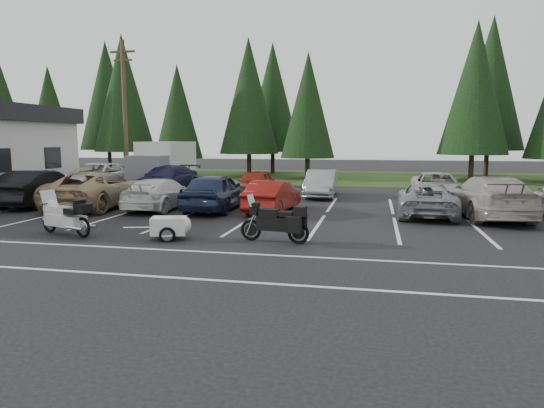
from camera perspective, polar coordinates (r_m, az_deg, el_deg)
The scene contains 31 objects.
ground at distance 16.73m, azimuth -6.05°, elevation -2.85°, with size 120.00×120.00×0.00m, color black.
grass_strip at distance 40.08m, azimuth 4.65°, elevation 3.22°, with size 80.00×16.00×0.01m, color #213611.
lake_water at distance 70.71m, azimuth 11.15°, elevation 4.96°, with size 70.00×50.00×0.02m, color slate.
utility_pole at distance 31.56m, azimuth -16.92°, elevation 10.29°, with size 1.60×0.26×9.00m.
box_truck at distance 31.10m, azimuth -13.01°, elevation 4.48°, with size 2.40×5.60×2.90m, color silver, non-canonical shape.
stall_markings at distance 18.62m, azimuth -4.14°, elevation -1.76°, with size 32.00×16.00×0.01m, color silver.
conifer_0 at distance 50.63m, azimuth -29.39°, elevation 10.24°, with size 4.58×4.58×10.66m.
conifer_1 at distance 45.82m, azimuth -24.69°, elevation 9.84°, with size 3.96×3.96×9.22m.
conifer_2 at distance 44.05m, azimuth -17.10°, elevation 12.35°, with size 5.10×5.10×11.89m.
conifer_3 at distance 40.27m, azimuth -11.02°, elevation 10.62°, with size 3.87×3.87×9.02m.
conifer_4 at distance 40.01m, azimuth -2.75°, elevation 12.58°, with size 4.80×4.80×11.17m.
conifer_5 at distance 37.69m, azimuth 4.26°, elevation 11.51°, with size 4.14×4.14×9.63m.
conifer_6 at distance 38.54m, azimuth 22.80°, elevation 12.48°, with size 4.93×4.93×11.48m.
conifer_back_a at distance 49.68m, azimuth -18.84°, elevation 11.98°, with size 5.28×5.28×12.30m.
conifer_back_b at distance 44.26m, azimuth 0.08°, elevation 12.42°, with size 4.97×4.97×11.58m.
conifer_back_c at distance 43.59m, azimuth 24.34°, elevation 12.79°, with size 5.50×5.50×12.81m.
car_near_1 at distance 24.70m, azimuth -25.67°, elevation 1.72°, with size 1.74×4.99×1.64m, color black.
car_near_2 at distance 23.01m, azimuth -19.70°, elevation 1.64°, with size 2.71×5.87×1.63m, color tan.
car_near_3 at distance 21.70m, azimuth -12.95°, elevation 1.19°, with size 1.90×4.67×1.36m, color silver.
car_near_4 at distance 20.88m, azimuth -6.69°, elevation 1.45°, with size 1.91×4.74×1.62m, color #1A2541.
car_near_5 at distance 20.30m, azimuth 0.10°, elevation 0.93°, with size 1.42×4.07×1.34m, color maroon.
car_near_6 at distance 20.23m, azimuth 17.76°, elevation 0.53°, with size 2.20×4.76×1.32m, color gray.
car_near_7 at distance 20.56m, azimuth 24.21°, elevation 0.78°, with size 2.31×5.68×1.65m, color #A19B93.
car_far_0 at distance 30.25m, azimuth -19.90°, elevation 2.98°, with size 2.78×6.04×1.68m, color white.
car_far_1 at distance 28.40m, azimuth -12.34°, elevation 2.86°, with size 2.17×5.33×1.55m, color #17173B.
car_far_2 at distance 26.04m, azimuth -2.03°, elevation 2.46°, with size 1.66×4.12×1.40m, color maroon.
car_far_3 at distance 25.84m, azimuth 5.81°, elevation 2.40°, with size 1.50×4.31×1.42m, color gray.
car_far_4 at distance 25.43m, azimuth 18.78°, elevation 1.94°, with size 2.33×5.06×1.41m, color #AFA8A1.
touring_motorcycle at distance 16.67m, azimuth -23.17°, elevation -0.99°, with size 2.56×0.79×1.42m, color silver, non-canonical shape.
cargo_trailer at distance 15.05m, azimuth -12.02°, elevation -2.79°, with size 1.51×0.85×0.70m, color silver, non-canonical shape.
adventure_motorcycle at distance 14.23m, azimuth 0.26°, elevation -1.71°, with size 2.35×0.82×1.43m, color black, non-canonical shape.
Camera 1 is at (5.14, -15.64, 3.00)m, focal length 32.00 mm.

